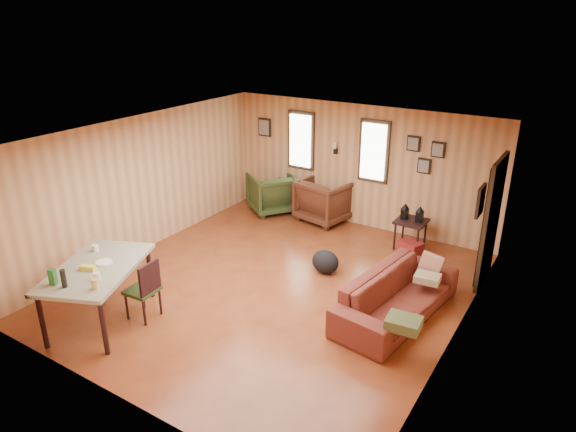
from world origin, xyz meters
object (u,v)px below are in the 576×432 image
object	(u,v)px
sofa	(398,289)
side_table	(412,219)
recliner_brown	(325,198)
recliner_green	(272,191)
end_table	(285,191)
dining_table	(96,272)

from	to	relation	value
sofa	side_table	bearing A→B (deg)	23.14
recliner_brown	recliner_green	bearing A→B (deg)	17.93
sofa	recliner_green	distance (m)	4.46
end_table	side_table	distance (m)	3.04
recliner_green	side_table	xyz separation A→B (m)	(3.13, -0.19, 0.12)
side_table	dining_table	bearing A→B (deg)	-121.79
recliner_green	end_table	bearing A→B (deg)	-169.21
sofa	end_table	size ratio (longest dim) A/B	3.22
sofa	recliner_brown	world-z (taller)	recliner_brown
dining_table	recliner_brown	bearing A→B (deg)	56.61
end_table	dining_table	xyz separation A→B (m)	(0.19, -5.02, 0.38)
recliner_brown	dining_table	world-z (taller)	dining_table
recliner_green	end_table	xyz separation A→B (m)	(0.14, 0.30, -0.07)
recliner_green	dining_table	world-z (taller)	dining_table
end_table	recliner_brown	bearing A→B (deg)	-8.65
end_table	side_table	size ratio (longest dim) A/B	0.82
sofa	side_table	xyz separation A→B (m)	(-0.61, 2.23, 0.14)
sofa	recliner_brown	size ratio (longest dim) A/B	2.29
sofa	dining_table	bearing A→B (deg)	131.89
recliner_green	side_table	world-z (taller)	recliner_green
end_table	dining_table	size ratio (longest dim) A/B	0.36
recliner_brown	dining_table	size ratio (longest dim) A/B	0.51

